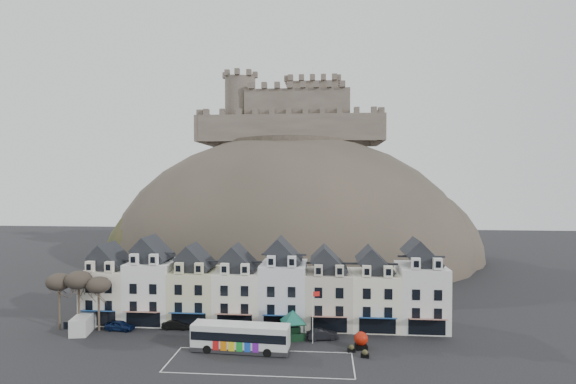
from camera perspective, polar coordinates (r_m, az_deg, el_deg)
The scene contains 21 objects.
ground at distance 56.65m, azimuth -5.82°, elevation -21.11°, with size 300.00×300.00×0.00m, color black.
coach_bay_markings at distance 57.48m, azimuth -3.48°, elevation -20.76°, with size 22.00×7.50×0.01m, color silver.
townhouse_terrace at distance 69.99m, azimuth -3.25°, elevation -12.11°, with size 54.40×9.35×11.80m.
castle_hill at distance 122.56m, azimuth 0.80°, elevation -8.66°, with size 100.00×76.00×68.00m.
castle at distance 128.95m, azimuth 0.69°, elevation 9.74°, with size 50.20×22.20×22.00m.
tree_left_far at distance 74.49m, azimuth -27.08°, elevation -10.18°, with size 3.61×3.61×8.24m.
tree_left_mid at distance 72.91m, azimuth -25.05°, elevation -10.13°, with size 3.78×3.78×8.64m.
tree_left_near at distance 71.63m, azimuth -22.92°, elevation -10.88°, with size 3.43×3.43×7.84m.
bus at distance 60.20m, azimuth -6.05°, elevation -17.74°, with size 12.59×3.69×3.51m.
bus_shelter at distance 63.84m, azimuth 0.62°, elevation -15.52°, with size 5.99×5.99×3.97m.
red_buoy at distance 61.71m, azimuth 9.27°, elevation -18.06°, with size 1.79×1.79×2.21m.
flagpole at distance 62.02m, azimuth 3.22°, elevation -15.08°, with size 0.98×0.39×7.13m.
white_van at distance 73.16m, azimuth -24.53°, elevation -14.96°, with size 3.25×5.62×2.41m.
planter_west at distance 59.25m, azimuth 9.76°, elevation -19.58°, with size 1.08×0.70×0.99m.
planter_east at distance 60.67m, azimuth 8.06°, elevation -19.08°, with size 1.03×0.67×0.94m.
car_navy at distance 72.03m, azimuth -20.58°, elevation -15.58°, with size 1.70×4.24×1.44m, color #0C193E.
car_black at distance 70.22m, azimuth -13.94°, elevation -16.01°, with size 1.46×4.17×1.38m, color black.
car_silver at distance 68.50m, azimuth -8.69°, elevation -16.35°, with size 2.61×5.57×1.57m, color #AAADB2.
car_white at distance 68.26m, azimuth -7.67°, elevation -16.45°, with size 2.08×5.12×1.49m, color white.
car_maroon at distance 65.44m, azimuth -3.42°, elevation -17.20°, with size 1.85×4.60×1.57m, color #591005.
car_charcoal at distance 64.42m, azimuth 4.40°, elevation -17.58°, with size 1.51×4.33×1.43m, color black.
Camera 1 is at (9.72, -51.37, 21.81)m, focal length 28.00 mm.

